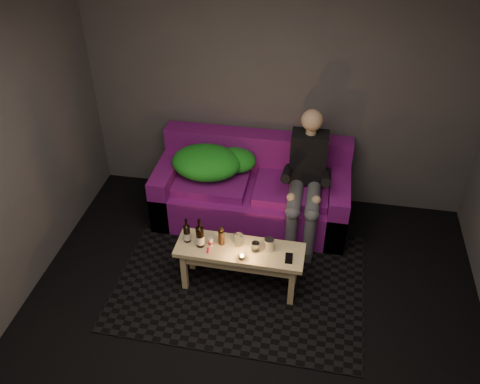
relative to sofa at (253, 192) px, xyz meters
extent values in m
plane|color=black|center=(0.20, -1.82, -0.31)|extent=(4.50, 4.50, 0.00)
plane|color=silver|center=(0.20, -1.82, 2.29)|extent=(4.50, 4.50, 0.00)
plane|color=#4E4C4E|center=(0.20, 0.43, 0.99)|extent=(4.00, 0.00, 4.00)
cube|color=black|center=(0.05, -0.99, -0.30)|extent=(2.27, 1.67, 0.01)
cube|color=#730F72|center=(0.00, -0.05, -0.10)|extent=(1.96, 0.88, 0.41)
cube|color=#730F72|center=(0.00, 0.29, 0.32)|extent=(1.96, 0.22, 0.43)
cube|color=#730F72|center=(-0.88, -0.05, 0.00)|extent=(0.20, 0.88, 0.61)
cube|color=#730F72|center=(0.88, -0.05, 0.00)|extent=(0.20, 0.88, 0.61)
cube|color=#730F72|center=(-0.41, -0.10, 0.15)|extent=(0.74, 0.59, 0.10)
cube|color=#730F72|center=(0.41, -0.10, 0.15)|extent=(0.74, 0.59, 0.10)
ellipsoid|color=#1B991F|center=(-0.47, -0.05, 0.34)|extent=(0.71, 0.55, 0.29)
ellipsoid|color=#1B991F|center=(-0.20, 0.09, 0.31)|extent=(0.43, 0.35, 0.24)
ellipsoid|color=#1B991F|center=(-0.69, 0.07, 0.27)|extent=(0.31, 0.26, 0.16)
cube|color=black|center=(0.55, 0.00, 0.49)|extent=(0.35, 0.22, 0.54)
sphere|color=#D3AC84|center=(0.55, 0.00, 0.90)|extent=(0.21, 0.21, 0.21)
cylinder|color=#4D5057|center=(0.46, -0.30, 0.21)|extent=(0.14, 0.49, 0.14)
cylinder|color=#4D5057|center=(0.63, -0.30, 0.21)|extent=(0.14, 0.49, 0.14)
cylinder|color=#4D5057|center=(0.46, -0.54, -0.06)|extent=(0.11, 0.11, 0.50)
cylinder|color=#4D5057|center=(0.63, -0.54, -0.06)|extent=(0.11, 0.11, 0.50)
cube|color=black|center=(0.46, -0.60, -0.28)|extent=(0.09, 0.22, 0.06)
cube|color=black|center=(0.63, -0.60, -0.28)|extent=(0.09, 0.22, 0.06)
cube|color=tan|center=(0.05, -1.04, 0.13)|extent=(1.13, 0.37, 0.04)
cube|color=tan|center=(0.05, -1.04, 0.06)|extent=(0.98, 0.29, 0.10)
cube|color=tan|center=(-0.43, -1.16, -0.10)|extent=(0.05, 0.05, 0.42)
cube|color=tan|center=(-0.43, -0.90, -0.10)|extent=(0.05, 0.05, 0.42)
cube|color=tan|center=(0.53, -1.17, -0.10)|extent=(0.05, 0.05, 0.42)
cube|color=tan|center=(0.53, -0.92, -0.10)|extent=(0.05, 0.05, 0.42)
cylinder|color=black|center=(-0.42, -1.03, 0.24)|extent=(0.06, 0.06, 0.17)
cylinder|color=white|center=(-0.42, -1.03, 0.21)|extent=(0.06, 0.06, 0.07)
cone|color=black|center=(-0.42, -1.03, 0.34)|extent=(0.06, 0.06, 0.03)
cylinder|color=black|center=(-0.42, -1.03, 0.36)|extent=(0.02, 0.02, 0.08)
cylinder|color=black|center=(-0.29, -1.06, 0.25)|extent=(0.07, 0.07, 0.20)
cylinder|color=white|center=(-0.29, -1.06, 0.22)|extent=(0.07, 0.07, 0.08)
cone|color=black|center=(-0.29, -1.06, 0.37)|extent=(0.07, 0.07, 0.03)
cylinder|color=black|center=(-0.29, -1.06, 0.40)|extent=(0.03, 0.03, 0.09)
cylinder|color=silver|center=(-0.21, -1.04, 0.20)|extent=(0.04, 0.04, 0.08)
cylinder|color=black|center=(-0.12, -1.01, 0.23)|extent=(0.06, 0.06, 0.14)
cylinder|color=white|center=(0.03, -0.99, 0.20)|extent=(0.08, 0.08, 0.10)
cylinder|color=white|center=(0.09, -1.16, 0.18)|extent=(0.06, 0.06, 0.04)
sphere|color=orange|center=(0.09, -1.16, 0.19)|extent=(0.02, 0.02, 0.02)
cylinder|color=white|center=(0.19, -1.04, 0.20)|extent=(0.09, 0.09, 0.09)
cylinder|color=#B4B6BB|center=(0.30, -1.01, 0.21)|extent=(0.10, 0.10, 0.12)
cube|color=black|center=(0.48, -1.09, 0.16)|extent=(0.07, 0.13, 0.01)
cube|color=red|center=(-0.22, -1.12, 0.16)|extent=(0.03, 0.07, 0.01)
camera|label=1|loc=(0.63, -4.22, 3.19)|focal=38.00mm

